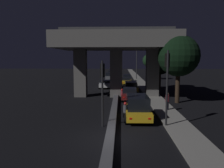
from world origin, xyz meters
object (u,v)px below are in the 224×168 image
(pedestrian_on_sidewalk, at_px, (167,101))
(car_white_lead_oncoming, at_px, (105,84))
(car_black_third_oncoming, at_px, (112,73))
(motorcycle_red_filtering_mid, at_px, (122,96))
(car_taxi_yellow_lead, at_px, (137,107))
(car_white_fourth_oncoming, at_px, (113,72))
(car_taxi_yellow_fourth, at_px, (127,81))
(car_dark_red_second, at_px, (130,93))
(street_lamp, at_px, (135,60))
(motorcycle_black_filtering_near, at_px, (125,113))
(car_dark_blue_fifth, at_px, (127,78))
(traffic_light_left_of_median, at_px, (102,82))
(traffic_light_right_of_median, at_px, (167,76))
(car_taxi_yellow_third, at_px, (131,87))
(car_grey_second_oncoming, at_px, (110,76))

(pedestrian_on_sidewalk, bearing_deg, car_white_lead_oncoming, 112.89)
(car_black_third_oncoming, distance_m, motorcycle_red_filtering_mid, 34.86)
(car_taxi_yellow_lead, bearing_deg, pedestrian_on_sidewalk, -47.40)
(car_black_third_oncoming, height_order, car_white_fourth_oncoming, car_black_third_oncoming)
(car_white_lead_oncoming, distance_m, car_black_third_oncoming, 23.02)
(car_taxi_yellow_lead, distance_m, motorcycle_red_filtering_mid, 7.63)
(car_black_third_oncoming, bearing_deg, car_taxi_yellow_fourth, 11.83)
(car_taxi_yellow_lead, distance_m, car_dark_red_second, 8.49)
(street_lamp, height_order, motorcycle_black_filtering_near, street_lamp)
(street_lamp, relative_size, motorcycle_red_filtering_mid, 4.10)
(street_lamp, relative_size, car_dark_blue_fifth, 1.76)
(street_lamp, relative_size, motorcycle_black_filtering_near, 4.28)
(motorcycle_red_filtering_mid, bearing_deg, car_dark_blue_fifth, -1.33)
(car_dark_red_second, bearing_deg, motorcycle_black_filtering_near, 178.14)
(traffic_light_left_of_median, height_order, traffic_light_right_of_median, traffic_light_right_of_median)
(street_lamp, bearing_deg, car_dark_blue_fifth, -109.87)
(traffic_light_left_of_median, distance_m, car_taxi_yellow_third, 16.73)
(car_dark_red_second, height_order, motorcycle_black_filtering_near, motorcycle_black_filtering_near)
(car_dark_red_second, height_order, pedestrian_on_sidewalk, pedestrian_on_sidewalk)
(street_lamp, height_order, car_taxi_yellow_third, street_lamp)
(car_white_fourth_oncoming, bearing_deg, pedestrian_on_sidewalk, 6.11)
(motorcycle_black_filtering_near, relative_size, motorcycle_red_filtering_mid, 0.96)
(street_lamp, distance_m, car_taxi_yellow_third, 21.16)
(car_taxi_yellow_fourth, xyz_separation_m, car_white_lead_oncoming, (-3.71, -4.10, -0.05))
(street_lamp, bearing_deg, car_dark_red_second, -94.88)
(traffic_light_left_of_median, relative_size, motorcycle_red_filtering_mid, 2.47)
(car_white_lead_oncoming, bearing_deg, car_dark_red_second, 17.07)
(street_lamp, xyz_separation_m, motorcycle_red_filtering_mid, (-3.18, -27.58, -4.02))
(car_dark_blue_fifth, xyz_separation_m, car_black_third_oncoming, (-3.83, 12.87, 0.16))
(traffic_light_right_of_median, bearing_deg, street_lamp, 89.82)
(car_white_fourth_oncoming, height_order, pedestrian_on_sidewalk, pedestrian_on_sidewalk)
(car_taxi_yellow_fourth, height_order, motorcycle_red_filtering_mid, motorcycle_red_filtering_mid)
(traffic_light_right_of_median, bearing_deg, motorcycle_black_filtering_near, 152.42)
(car_taxi_yellow_third, distance_m, car_white_lead_oncoming, 6.37)
(car_white_lead_oncoming, relative_size, car_grey_second_oncoming, 1.06)
(car_taxi_yellow_fourth, relative_size, car_white_lead_oncoming, 1.10)
(traffic_light_left_of_median, relative_size, motorcycle_black_filtering_near, 2.58)
(traffic_light_right_of_median, bearing_deg, car_taxi_yellow_third, 96.14)
(car_taxi_yellow_third, relative_size, pedestrian_on_sidewalk, 2.75)
(pedestrian_on_sidewalk, bearing_deg, car_black_third_oncoming, 99.85)
(motorcycle_red_filtering_mid, bearing_deg, car_dark_red_second, -41.88)
(traffic_light_right_of_median, bearing_deg, motorcycle_red_filtering_mid, 107.88)
(car_taxi_yellow_third, relative_size, car_grey_second_oncoming, 1.10)
(car_dark_red_second, distance_m, car_dark_blue_fifth, 20.93)
(street_lamp, bearing_deg, car_taxi_yellow_third, -95.17)
(traffic_light_left_of_median, distance_m, car_white_fourth_oncoming, 53.25)
(traffic_light_left_of_median, distance_m, car_taxi_yellow_fourth, 25.53)
(car_taxi_yellow_third, bearing_deg, motorcycle_black_filtering_near, 173.69)
(car_grey_second_oncoming, xyz_separation_m, car_white_fourth_oncoming, (-0.05, 18.87, -0.15))
(car_taxi_yellow_third, relative_size, motorcycle_red_filtering_mid, 2.30)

